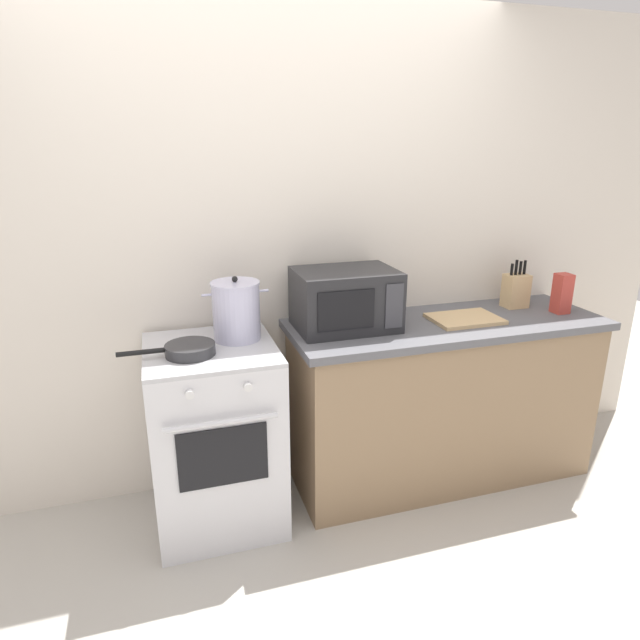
# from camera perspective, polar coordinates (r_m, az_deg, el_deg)

# --- Properties ---
(ground_plane) EXTENTS (10.00, 10.00, 0.00)m
(ground_plane) POSITION_cam_1_polar(r_m,az_deg,el_deg) (2.61, 0.04, -26.02)
(ground_plane) COLOR #B2ADA3
(back_wall) EXTENTS (4.40, 0.10, 2.50)m
(back_wall) POSITION_cam_1_polar(r_m,az_deg,el_deg) (2.95, 0.04, 6.98)
(back_wall) COLOR silver
(back_wall) RESTS_ON ground_plane
(lower_cabinet_right) EXTENTS (1.64, 0.56, 0.88)m
(lower_cabinet_right) POSITION_cam_1_polar(r_m,az_deg,el_deg) (3.13, 12.65, -8.46)
(lower_cabinet_right) COLOR #8C7051
(lower_cabinet_right) RESTS_ON ground_plane
(countertop_right) EXTENTS (1.70, 0.60, 0.04)m
(countertop_right) POSITION_cam_1_polar(r_m,az_deg,el_deg) (2.96, 13.25, -0.46)
(countertop_right) COLOR #59595E
(countertop_right) RESTS_ON lower_cabinet_right
(stove) EXTENTS (0.60, 0.64, 0.92)m
(stove) POSITION_cam_1_polar(r_m,az_deg,el_deg) (2.76, -10.89, -11.77)
(stove) COLOR silver
(stove) RESTS_ON ground_plane
(stock_pot) EXTENTS (0.31, 0.23, 0.31)m
(stock_pot) POSITION_cam_1_polar(r_m,az_deg,el_deg) (2.60, -8.78, 0.98)
(stock_pot) COLOR silver
(stock_pot) RESTS_ON stove
(frying_pan) EXTENTS (0.42, 0.22, 0.05)m
(frying_pan) POSITION_cam_1_polar(r_m,az_deg,el_deg) (2.48, -13.64, -3.02)
(frying_pan) COLOR #28282B
(frying_pan) RESTS_ON stove
(microwave) EXTENTS (0.50, 0.37, 0.30)m
(microwave) POSITION_cam_1_polar(r_m,az_deg,el_deg) (2.73, 2.67, 2.18)
(microwave) COLOR #232326
(microwave) RESTS_ON countertop_right
(cutting_board) EXTENTS (0.36, 0.26, 0.02)m
(cutting_board) POSITION_cam_1_polar(r_m,az_deg,el_deg) (2.98, 14.95, 0.13)
(cutting_board) COLOR tan
(cutting_board) RESTS_ON countertop_right
(knife_block) EXTENTS (0.13, 0.10, 0.27)m
(knife_block) POSITION_cam_1_polar(r_m,az_deg,el_deg) (3.29, 19.85, 2.96)
(knife_block) COLOR tan
(knife_block) RESTS_ON countertop_right
(pasta_box) EXTENTS (0.08, 0.08, 0.22)m
(pasta_box) POSITION_cam_1_polar(r_m,az_deg,el_deg) (3.27, 24.05, 2.56)
(pasta_box) COLOR #B73D33
(pasta_box) RESTS_ON countertop_right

